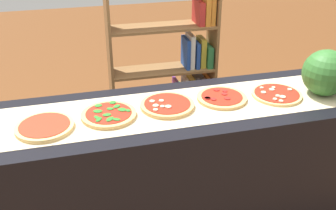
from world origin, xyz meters
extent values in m
cube|color=black|center=(0.00, 0.00, 0.46)|extent=(2.01, 0.59, 0.91)
cube|color=beige|center=(0.00, 0.00, 0.91)|extent=(1.82, 0.40, 0.00)
cylinder|color=#DBB26B|center=(-0.59, -0.05, 0.92)|extent=(0.27, 0.27, 0.02)
cylinder|color=red|center=(-0.59, -0.05, 0.93)|extent=(0.23, 0.23, 0.00)
cylinder|color=tan|center=(-0.30, -0.01, 0.92)|extent=(0.27, 0.27, 0.02)
cylinder|color=#AD2314|center=(-0.30, -0.01, 0.93)|extent=(0.22, 0.22, 0.00)
ellipsoid|color=#286B23|center=(-0.26, 0.09, 0.94)|extent=(0.04, 0.04, 0.00)
ellipsoid|color=#286B23|center=(-0.25, 0.04, 0.94)|extent=(0.05, 0.05, 0.00)
ellipsoid|color=#286B23|center=(-0.29, 0.02, 0.94)|extent=(0.04, 0.04, 0.00)
ellipsoid|color=#286B23|center=(-0.27, -0.09, 0.94)|extent=(0.05, 0.04, 0.00)
ellipsoid|color=#286B23|center=(-0.30, -0.08, 0.94)|extent=(0.05, 0.06, 0.00)
ellipsoid|color=#286B23|center=(-0.35, 0.01, 0.94)|extent=(0.06, 0.05, 0.00)
ellipsoid|color=#286B23|center=(-0.31, -0.03, 0.94)|extent=(0.04, 0.03, 0.00)
ellipsoid|color=#286B23|center=(-0.20, -0.02, 0.94)|extent=(0.03, 0.04, 0.00)
ellipsoid|color=#286B23|center=(-0.23, 0.00, 0.94)|extent=(0.06, 0.06, 0.00)
ellipsoid|color=#286B23|center=(-0.34, 0.07, 0.94)|extent=(0.04, 0.03, 0.00)
ellipsoid|color=#286B23|center=(-0.35, -0.07, 0.94)|extent=(0.04, 0.05, 0.00)
ellipsoid|color=#286B23|center=(-0.36, -0.05, 0.94)|extent=(0.04, 0.05, 0.00)
cylinder|color=tan|center=(0.00, 0.01, 0.92)|extent=(0.27, 0.27, 0.02)
cylinder|color=#AD2314|center=(0.00, 0.01, 0.93)|extent=(0.23, 0.23, 0.00)
cylinder|color=#C6B28E|center=(-0.07, -0.05, 0.94)|extent=(0.02, 0.02, 0.01)
cylinder|color=#C6B28E|center=(-0.07, 0.05, 0.94)|extent=(0.03, 0.03, 0.01)
cylinder|color=#C6B28E|center=(-0.02, 0.04, 0.94)|extent=(0.02, 0.02, 0.01)
cylinder|color=#C6B28E|center=(-0.01, -0.03, 0.94)|extent=(0.03, 0.03, 0.01)
cylinder|color=#C6B28E|center=(-0.03, -0.02, 0.94)|extent=(0.02, 0.02, 0.01)
cylinder|color=#C6B28E|center=(-0.06, -0.01, 0.94)|extent=(0.03, 0.03, 0.01)
cylinder|color=tan|center=(0.30, 0.03, 0.92)|extent=(0.26, 0.26, 0.02)
cylinder|color=#AD2314|center=(0.30, 0.03, 0.93)|extent=(0.21, 0.21, 0.00)
cylinder|color=maroon|center=(0.31, -0.01, 0.93)|extent=(0.03, 0.03, 0.00)
cylinder|color=maroon|center=(0.33, 0.07, 0.93)|extent=(0.03, 0.03, 0.00)
cylinder|color=maroon|center=(0.32, 0.04, 0.93)|extent=(0.03, 0.03, 0.00)
cylinder|color=maroon|center=(0.21, 0.02, 0.93)|extent=(0.03, 0.03, 0.00)
cylinder|color=maroon|center=(0.24, 0.00, 0.93)|extent=(0.03, 0.03, 0.00)
cylinder|color=maroon|center=(0.22, 0.02, 0.93)|extent=(0.03, 0.03, 0.00)
cylinder|color=maroon|center=(0.30, 0.10, 0.93)|extent=(0.03, 0.03, 0.00)
cylinder|color=#DBB26B|center=(0.59, -0.01, 0.92)|extent=(0.26, 0.26, 0.01)
cylinder|color=#AD2314|center=(0.59, -0.01, 0.93)|extent=(0.24, 0.24, 0.00)
cylinder|color=#C6B28E|center=(0.60, -0.07, 0.93)|extent=(0.03, 0.03, 0.01)
cylinder|color=#C6B28E|center=(0.55, -0.08, 0.93)|extent=(0.02, 0.02, 0.01)
cylinder|color=#C6B28E|center=(0.53, 0.01, 0.93)|extent=(0.03, 0.03, 0.01)
cylinder|color=#C6B28E|center=(0.68, 0.01, 0.93)|extent=(0.02, 0.02, 0.01)
cylinder|color=#C6B28E|center=(0.58, -0.05, 0.93)|extent=(0.02, 0.02, 0.01)
cylinder|color=#C6B28E|center=(0.54, 0.06, 0.93)|extent=(0.02, 0.02, 0.01)
cylinder|color=#C6B28E|center=(0.61, 0.05, 0.93)|extent=(0.02, 0.02, 0.01)
cylinder|color=#C6B28E|center=(0.58, 0.03, 0.93)|extent=(0.03, 0.03, 0.01)
cylinder|color=#C6B28E|center=(0.57, -0.11, 0.93)|extent=(0.02, 0.02, 0.01)
sphere|color=#2D6628|center=(0.84, -0.04, 1.03)|extent=(0.25, 0.25, 0.25)
cube|color=brown|center=(0.62, 1.04, 0.68)|extent=(0.02, 0.24, 1.35)
cube|color=brown|center=(-0.17, 1.05, 0.68)|extent=(0.02, 0.24, 1.35)
cube|color=brown|center=(0.23, 1.04, 0.01)|extent=(0.77, 0.25, 0.02)
cube|color=silver|center=(0.59, 1.04, 0.13)|extent=(0.03, 0.16, 0.22)
cube|color=gold|center=(0.55, 1.04, 0.11)|extent=(0.04, 0.18, 0.19)
cube|color=#753384|center=(0.51, 1.04, 0.14)|extent=(0.03, 0.14, 0.24)
cube|color=gold|center=(0.47, 1.04, 0.10)|extent=(0.04, 0.14, 0.17)
cube|color=#47423D|center=(0.42, 1.04, 0.13)|extent=(0.04, 0.18, 0.22)
cube|color=#234799|center=(0.38, 1.04, 0.13)|extent=(0.03, 0.14, 0.22)
cube|color=gold|center=(0.33, 1.04, 0.15)|extent=(0.04, 0.18, 0.25)
cube|color=brown|center=(0.23, 1.04, 0.34)|extent=(0.77, 0.25, 0.02)
cube|color=orange|center=(0.59, 1.04, 0.47)|extent=(0.03, 0.16, 0.24)
cube|color=#47423D|center=(0.54, 1.04, 0.47)|extent=(0.04, 0.18, 0.24)
cube|color=#47423D|center=(0.50, 1.04, 0.48)|extent=(0.03, 0.15, 0.25)
cube|color=gold|center=(0.45, 1.04, 0.47)|extent=(0.04, 0.18, 0.24)
cube|color=silver|center=(0.41, 1.04, 0.47)|extent=(0.03, 0.13, 0.24)
cube|color=#2D753D|center=(0.38, 1.04, 0.44)|extent=(0.03, 0.20, 0.17)
cube|color=#753384|center=(0.34, 1.04, 0.46)|extent=(0.03, 0.20, 0.22)
cube|color=brown|center=(0.23, 1.04, 0.68)|extent=(0.77, 0.25, 0.02)
cube|color=#2D753D|center=(0.58, 1.04, 0.77)|extent=(0.04, 0.20, 0.16)
cube|color=gold|center=(0.53, 1.04, 0.80)|extent=(0.04, 0.15, 0.22)
cube|color=#234799|center=(0.49, 1.04, 0.79)|extent=(0.03, 0.18, 0.20)
cube|color=silver|center=(0.44, 1.04, 0.81)|extent=(0.04, 0.16, 0.26)
cube|color=#234799|center=(0.41, 1.04, 0.80)|extent=(0.03, 0.18, 0.23)
cube|color=brown|center=(0.23, 1.04, 1.01)|extent=(0.77, 0.25, 0.02)
cube|color=orange|center=(0.58, 1.04, 1.12)|extent=(0.04, 0.19, 0.20)
cube|color=orange|center=(0.54, 1.04, 1.13)|extent=(0.04, 0.20, 0.22)
cube|color=#B22823|center=(0.50, 1.04, 1.10)|extent=(0.04, 0.20, 0.17)
camera|label=1|loc=(-0.44, -1.70, 1.85)|focal=42.60mm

